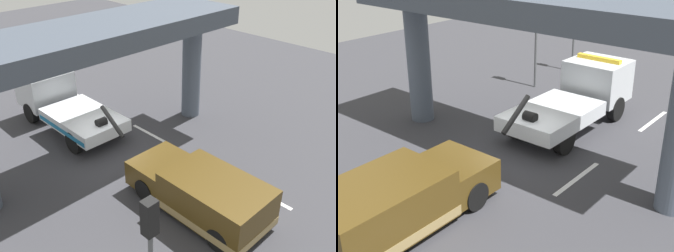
{
  "view_description": "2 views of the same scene",
  "coord_description": "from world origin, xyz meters",
  "views": [
    {
      "loc": [
        -11.73,
        8.1,
        9.13
      ],
      "look_at": [
        -2.51,
        -0.93,
        2.0
      ],
      "focal_mm": 41.38,
      "sensor_mm": 36.0,
      "label": 1
    },
    {
      "loc": [
        -11.21,
        -8.53,
        7.35
      ],
      "look_at": [
        -0.31,
        0.33,
        1.2
      ],
      "focal_mm": 48.94,
      "sensor_mm": 36.0,
      "label": 2
    }
  ],
  "objects": [
    {
      "name": "ground_plane",
      "position": [
        0.0,
        0.0,
        -0.05
      ],
      "size": [
        60.0,
        40.0,
        0.1
      ],
      "primitive_type": "cube",
      "color": "#38383D"
    },
    {
      "name": "lane_stripe_mid",
      "position": [
        0.0,
        -2.32,
        0.0
      ],
      "size": [
        2.6,
        0.16,
        0.01
      ],
      "primitive_type": "cube",
      "color": "silver",
      "rests_on": "ground"
    },
    {
      "name": "traffic_light_near",
      "position": [
        -6.98,
        4.01,
        2.86
      ],
      "size": [
        0.39,
        0.32,
        3.91
      ],
      "color": "#515456",
      "rests_on": "ground"
    },
    {
      "name": "lane_stripe_east",
      "position": [
        6.0,
        -2.32,
        0.0
      ],
      "size": [
        2.6,
        0.16,
        0.01
      ],
      "primitive_type": "cube",
      "color": "silver",
      "rests_on": "ground"
    },
    {
      "name": "tow_truck_white",
      "position": [
        3.92,
        0.0,
        1.2
      ],
      "size": [
        7.25,
        2.42,
        2.46
      ],
      "color": "silver",
      "rests_on": "ground"
    },
    {
      "name": "lane_stripe_west",
      "position": [
        -6.0,
        -2.32,
        0.0
      ],
      "size": [
        2.6,
        0.16,
        0.01
      ],
      "primitive_type": "cube",
      "color": "silver",
      "rests_on": "ground"
    },
    {
      "name": "overpass_structure",
      "position": [
        0.24,
        0.0,
        4.64
      ],
      "size": [
        3.6,
        12.46,
        5.56
      ],
      "color": "#4C5666",
      "rests_on": "ground"
    },
    {
      "name": "towed_van_green",
      "position": [
        -5.13,
        0.0,
        0.78
      ],
      "size": [
        5.2,
        2.22,
        1.58
      ],
      "color": "#4C3814",
      "rests_on": "ground"
    }
  ]
}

